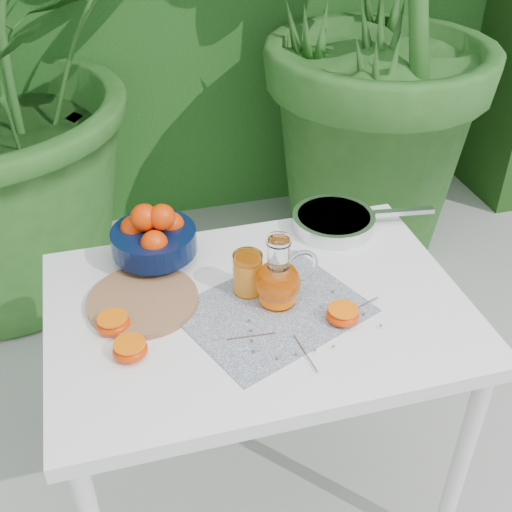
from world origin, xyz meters
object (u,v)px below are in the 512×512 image
object	(u,v)px
fruit_bowl	(154,236)
juice_pitcher	(279,280)
saute_pan	(335,221)
white_table	(258,330)
cutting_board	(143,301)

from	to	relation	value
fruit_bowl	juice_pitcher	world-z (taller)	juice_pitcher
fruit_bowl	saute_pan	size ratio (longest dim) A/B	0.56
juice_pitcher	saute_pan	bearing A→B (deg)	47.58
white_table	juice_pitcher	distance (m)	0.16
cutting_board	fruit_bowl	size ratio (longest dim) A/B	1.13
fruit_bowl	saute_pan	xyz separation A→B (m)	(0.51, 0.03, -0.06)
cutting_board	fruit_bowl	xyz separation A→B (m)	(0.06, 0.17, 0.07)
cutting_board	saute_pan	xyz separation A→B (m)	(0.56, 0.19, 0.02)
white_table	cutting_board	xyz separation A→B (m)	(-0.27, 0.08, 0.09)
juice_pitcher	cutting_board	bearing A→B (deg)	165.79
white_table	saute_pan	size ratio (longest dim) A/B	2.38
white_table	juice_pitcher	xyz separation A→B (m)	(0.05, -0.00, 0.15)
cutting_board	fruit_bowl	world-z (taller)	fruit_bowl
white_table	juice_pitcher	world-z (taller)	juice_pitcher
cutting_board	saute_pan	bearing A→B (deg)	18.79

